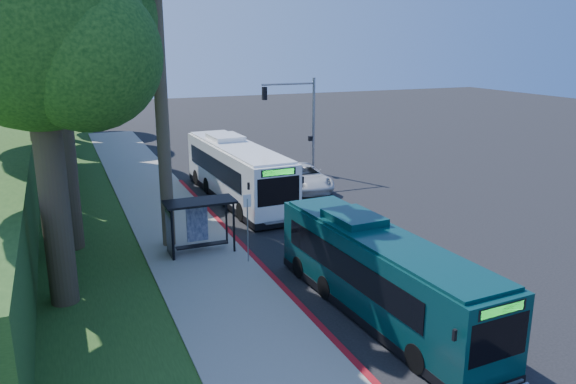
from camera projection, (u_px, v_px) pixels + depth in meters
name	position (u px, v px, depth m)	size (l,w,h in m)	color
ground	(311.00, 218.00, 31.32)	(140.00, 140.00, 0.00)	black
sidewalk	(181.00, 233.00, 28.59)	(4.50, 70.00, 0.12)	gray
red_curb	(250.00, 253.00, 25.88)	(0.25, 30.00, 0.13)	maroon
grass_verge	(59.00, 219.00, 30.93)	(8.00, 70.00, 0.06)	#234719
bus_shelter	(194.00, 216.00, 25.60)	(3.20, 1.51, 2.55)	black
stop_sign_pole	(248.00, 219.00, 24.32)	(0.35, 0.06, 3.17)	gray
traffic_signal_pole	(301.00, 114.00, 40.48)	(4.10, 0.30, 7.00)	gray
tree_0	(49.00, 0.00, 23.77)	(8.40, 8.00, 15.70)	#382B1E
tree_2	(57.00, 27.00, 38.39)	(8.82, 8.40, 15.12)	#382B1E
tree_3	(26.00, 9.00, 44.38)	(10.08, 9.60, 17.28)	#382B1E
tree_4	(60.00, 39.00, 53.02)	(8.40, 8.00, 14.14)	#382B1E
tree_5	(69.00, 46.00, 60.72)	(7.35, 7.00, 12.86)	#382B1E
tree_6	(39.00, 36.00, 18.63)	(7.56, 7.20, 13.74)	#382B1E
white_bus	(236.00, 171.00, 34.43)	(3.16, 12.72, 3.76)	white
teal_bus	(379.00, 272.00, 19.93)	(2.94, 11.16, 3.29)	#083031
pickup	(303.00, 177.00, 37.19)	(2.67, 5.80, 1.61)	silver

